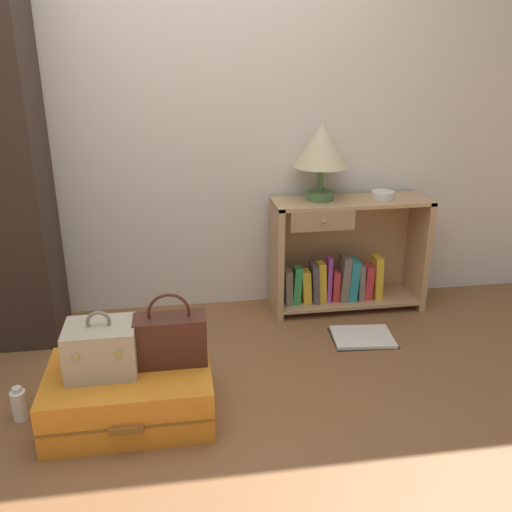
# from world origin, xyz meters

# --- Properties ---
(ground_plane) EXTENTS (9.00, 9.00, 0.00)m
(ground_plane) POSITION_xyz_m (0.00, 0.00, 0.00)
(ground_plane) COLOR brown
(back_wall) EXTENTS (6.40, 0.10, 2.60)m
(back_wall) POSITION_xyz_m (0.00, 1.50, 1.30)
(back_wall) COLOR silver
(back_wall) RESTS_ON ground_plane
(bookshelf) EXTENTS (0.97, 0.33, 0.72)m
(bookshelf) POSITION_xyz_m (0.96, 1.28, 0.33)
(bookshelf) COLOR tan
(bookshelf) RESTS_ON ground_plane
(table_lamp) EXTENTS (0.34, 0.34, 0.46)m
(table_lamp) POSITION_xyz_m (0.79, 1.30, 1.03)
(table_lamp) COLOR #4C7542
(table_lamp) RESTS_ON bookshelf
(bowl) EXTENTS (0.14, 0.14, 0.05)m
(bowl) POSITION_xyz_m (1.18, 1.26, 0.74)
(bowl) COLOR silver
(bowl) RESTS_ON bookshelf
(suitcase_large) EXTENTS (0.74, 0.53, 0.24)m
(suitcase_large) POSITION_xyz_m (-0.33, 0.30, 0.12)
(suitcase_large) COLOR orange
(suitcase_large) RESTS_ON ground_plane
(train_case) EXTENTS (0.30, 0.25, 0.29)m
(train_case) POSITION_xyz_m (-0.44, 0.31, 0.36)
(train_case) COLOR #B7A88E
(train_case) RESTS_ON suitcase_large
(handbag) EXTENTS (0.32, 0.14, 0.34)m
(handbag) POSITION_xyz_m (-0.14, 0.34, 0.36)
(handbag) COLOR #472319
(handbag) RESTS_ON suitcase_large
(bottle) EXTENTS (0.07, 0.07, 0.17)m
(bottle) POSITION_xyz_m (-0.83, 0.36, 0.08)
(bottle) COLOR white
(bottle) RESTS_ON ground_plane
(open_book_on_floor) EXTENTS (0.38, 0.30, 0.02)m
(open_book_on_floor) POSITION_xyz_m (0.96, 0.83, 0.01)
(open_book_on_floor) COLOR white
(open_book_on_floor) RESTS_ON ground_plane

